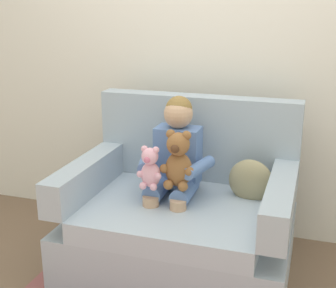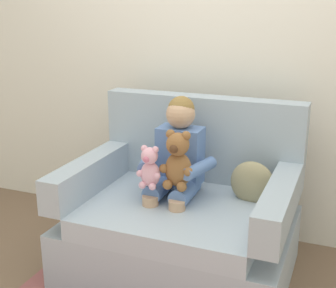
{
  "view_description": "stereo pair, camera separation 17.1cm",
  "coord_description": "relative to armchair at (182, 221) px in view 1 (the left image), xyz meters",
  "views": [
    {
      "loc": [
        0.7,
        -2.37,
        1.56
      ],
      "look_at": [
        -0.06,
        -0.05,
        0.82
      ],
      "focal_mm": 49.78,
      "sensor_mm": 36.0,
      "label": 1
    },
    {
      "loc": [
        0.86,
        -2.31,
        1.56
      ],
      "look_at": [
        -0.06,
        -0.05,
        0.82
      ],
      "focal_mm": 49.78,
      "sensor_mm": 36.0,
      "label": 2
    }
  ],
  "objects": [
    {
      "name": "plush_brown",
      "position": [
        0.01,
        -0.1,
        0.41
      ],
      "size": [
        0.2,
        0.16,
        0.33
      ],
      "rotation": [
        0.0,
        0.0,
        -0.29
      ],
      "color": "brown",
      "rests_on": "armchair"
    },
    {
      "name": "ground_plane",
      "position": [
        0.0,
        -0.04,
        -0.32
      ],
      "size": [
        8.0,
        8.0,
        0.0
      ],
      "primitive_type": "plane",
      "color": "brown"
    },
    {
      "name": "throw_pillow",
      "position": [
        0.38,
        0.13,
        0.25
      ],
      "size": [
        0.27,
        0.15,
        0.26
      ],
      "primitive_type": "ellipsoid",
      "rotation": [
        0.0,
        0.0,
        -0.11
      ],
      "color": "#998C66",
      "rests_on": "armchair"
    },
    {
      "name": "armchair",
      "position": [
        0.0,
        0.0,
        0.0
      ],
      "size": [
        1.27,
        0.94,
        1.0
      ],
      "color": "#9EADBC",
      "rests_on": "ground"
    },
    {
      "name": "plush_pink",
      "position": [
        -0.14,
        -0.16,
        0.37
      ],
      "size": [
        0.14,
        0.12,
        0.24
      ],
      "rotation": [
        0.0,
        0.0,
        -0.37
      ],
      "color": "#EAA8BC",
      "rests_on": "armchair"
    },
    {
      "name": "back_wall",
      "position": [
        0.0,
        0.66,
        0.98
      ],
      "size": [
        6.0,
        0.1,
        2.6
      ],
      "primitive_type": "cube",
      "color": "silver",
      "rests_on": "ground"
    },
    {
      "name": "seated_child",
      "position": [
        -0.06,
        0.03,
        0.36
      ],
      "size": [
        0.45,
        0.39,
        0.82
      ],
      "rotation": [
        0.0,
        0.0,
        -0.01
      ],
      "color": "#597AB7",
      "rests_on": "armchair"
    }
  ]
}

